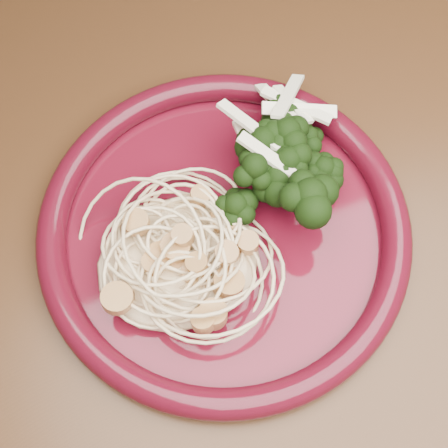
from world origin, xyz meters
TOP-DOWN VIEW (x-y plane):
  - dining_table at (0.00, 0.00)m, footprint 1.20×0.80m
  - dinner_plate at (-0.11, 0.02)m, footprint 0.37×0.37m
  - spaghetti_pile at (-0.15, 0.01)m, footprint 0.16×0.15m
  - scallop_cluster at (-0.15, 0.01)m, footprint 0.15×0.15m
  - broccoli_pile at (-0.05, 0.04)m, footprint 0.12×0.16m
  - onion_garnish at (-0.05, 0.04)m, footprint 0.09×0.11m

SIDE VIEW (x-z plane):
  - dining_table at x=0.00m, z-range 0.28..1.03m
  - dinner_plate at x=-0.11m, z-range 0.75..0.77m
  - spaghetti_pile at x=-0.15m, z-range 0.76..0.79m
  - broccoli_pile at x=-0.05m, z-range 0.76..0.81m
  - scallop_cluster at x=-0.15m, z-range 0.79..0.83m
  - onion_garnish at x=-0.05m, z-range 0.78..0.84m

